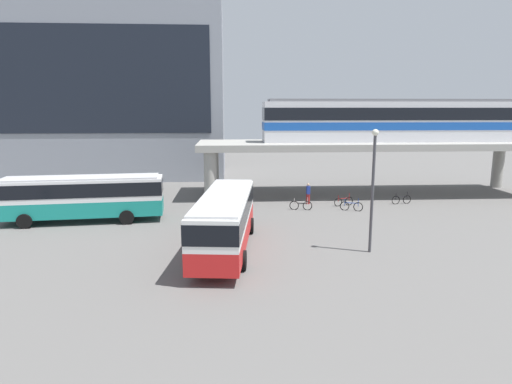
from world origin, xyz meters
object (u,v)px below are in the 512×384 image
object	(u,v)px
train	(390,120)
bus_main	(225,216)
bicycle_silver	(301,205)
station_building	(114,92)
bicycle_blue	(351,206)
bicycle_black	(401,200)
bicycle_red	(344,201)
bus_secondary	(82,194)
pedestrian_at_kerb	(308,194)

from	to	relation	value
train	bus_main	world-z (taller)	train
train	bicycle_silver	xyz separation A→B (m)	(-9.16, -6.28, -6.52)
station_building	bicycle_blue	size ratio (longest dim) A/B	15.08
bus_main	bicycle_black	size ratio (longest dim) A/B	6.34
bicycle_silver	bus_main	bearing A→B (deg)	-120.86
train	bus_main	distance (m)	22.57
bicycle_silver	train	bearing A→B (deg)	34.41
bicycle_red	bicycle_blue	distance (m)	1.85
station_building	bus_secondary	xyz separation A→B (m)	(3.14, -22.90, -7.91)
bicycle_black	train	bearing A→B (deg)	85.77
bicycle_red	bicycle_black	bearing A→B (deg)	4.96
station_building	bus_main	world-z (taller)	station_building
bus_secondary	train	bearing A→B (deg)	19.89
bus_secondary	bicycle_red	world-z (taller)	bus_secondary
bicycle_silver	bicycle_blue	xyz separation A→B (m)	(3.92, -0.53, 0.00)
train	bus_secondary	distance (m)	27.14
bicycle_red	bicycle_black	xyz separation A→B (m)	(5.05, 0.44, 0.00)
bus_secondary	bicycle_silver	xyz separation A→B (m)	(15.94, 2.80, -1.63)
station_building	bus_secondary	bearing A→B (deg)	-82.20
bus_main	pedestrian_at_kerb	bearing A→B (deg)	60.40
bus_secondary	bicycle_blue	world-z (taller)	bus_secondary
train	bicycle_black	xyz separation A→B (m)	(-0.33, -4.53, -6.52)
train	station_building	bearing A→B (deg)	153.92
bus_main	bus_secondary	distance (m)	12.27
bicycle_silver	bicycle_blue	bearing A→B (deg)	-7.75
station_building	pedestrian_at_kerb	size ratio (longest dim) A/B	14.68
bus_secondary	bicycle_silver	world-z (taller)	bus_secondary
train	bus_secondary	size ratio (longest dim) A/B	2.08
bicycle_silver	bicycle_blue	world-z (taller)	same
bicycle_silver	bicycle_black	bearing A→B (deg)	11.19
bicycle_red	bicycle_blue	bearing A→B (deg)	-85.68
bus_secondary	bicycle_blue	xyz separation A→B (m)	(19.86, 2.27, -1.63)
bus_main	pedestrian_at_kerb	size ratio (longest dim) A/B	6.44
station_building	bicycle_silver	distance (m)	29.30
bicycle_red	pedestrian_at_kerb	size ratio (longest dim) A/B	0.98
bicycle_red	bicycle_blue	xyz separation A→B (m)	(0.14, -1.84, 0.00)
bicycle_blue	pedestrian_at_kerb	distance (m)	4.06
train	bicycle_red	bearing A→B (deg)	-137.30
station_building	train	distance (m)	31.58
bus_main	bicycle_silver	distance (m)	11.57
bicycle_red	bicycle_blue	size ratio (longest dim) A/B	1.01
bus_main	bicycle_black	world-z (taller)	bus_main
bicycle_black	bicycle_silver	distance (m)	9.00
bicycle_black	bicycle_silver	size ratio (longest dim) A/B	1.00
bus_main	bus_secondary	world-z (taller)	same
train	bicycle_blue	size ratio (longest dim) A/B	13.77
station_building	train	bearing A→B (deg)	-26.08
train	bicycle_black	world-z (taller)	train
station_building	pedestrian_at_kerb	xyz separation A→B (m)	(20.05, -17.88, -9.07)
bicycle_blue	bicycle_black	bearing A→B (deg)	24.89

